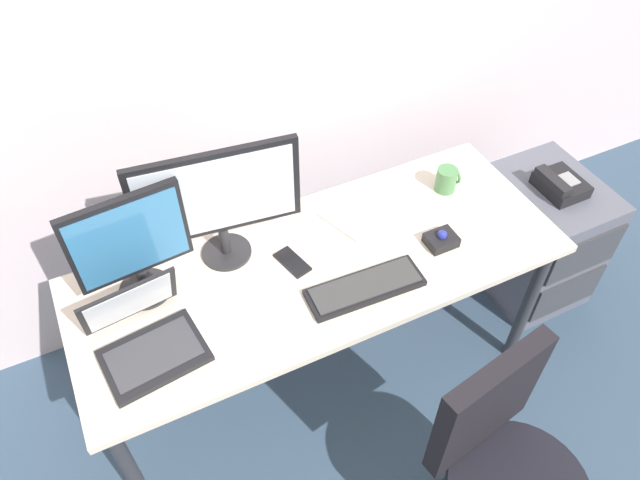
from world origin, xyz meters
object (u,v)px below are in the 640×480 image
Objects in this scene: desk_phone at (560,184)px; laptop at (145,336)px; paper_notepad at (350,218)px; keyboard at (365,287)px; monitor_main at (218,199)px; trackball_mouse at (441,239)px; coffee_mug at (447,179)px; file_cabinet at (537,238)px; monitor_side at (131,244)px; cell_phone at (292,262)px.

laptop is at bearing -177.00° from desk_phone.
laptop is 0.87m from paper_notepad.
keyboard is 0.35m from paper_notepad.
trackball_mouse is (0.73, -0.30, -0.25)m from monitor_main.
file_cabinet is at bearing -10.55° from coffee_mug.
trackball_mouse reaches higher than file_cabinet.
laptop is (-0.73, 0.10, 0.04)m from keyboard.
file_cabinet is at bearing -6.01° from monitor_main.
desk_phone is at bearing 3.00° from laptop.
trackball_mouse reaches higher than desk_phone.
paper_notepad is (-0.43, 0.01, -0.04)m from coffee_mug.
keyboard is (-1.07, -0.21, 0.45)m from file_cabinet.
monitor_side is (-0.31, -0.04, -0.04)m from monitor_main.
file_cabinet is at bearing -6.71° from paper_notepad.
paper_notepad is 1.46× the size of cell_phone.
file_cabinet is 1.32m from cell_phone.
coffee_mug is (0.54, 0.31, 0.04)m from keyboard.
keyboard is at bearing -44.62° from monitor_main.
monitor_main reaches higher than file_cabinet.
desk_phone is 1.49m from monitor_main.
trackball_mouse is (1.08, -0.04, -0.03)m from laptop.
cell_phone is at bearing -36.79° from monitor_main.
cell_phone is at bearing 163.99° from trackball_mouse.
monitor_main is (-1.44, 0.15, 0.71)m from file_cabinet.
laptop is 1.29m from coffee_mug.
desk_phone is at bearing -6.70° from monitor_main.
cell_phone is (0.20, -0.15, -0.27)m from monitor_main.
trackball_mouse is 0.77× the size of cell_phone.
keyboard is at bearing -168.75° from file_cabinet.
desk_phone is 1.78m from monitor_side.
laptop is at bearing 177.54° from cell_phone.
monitor_main is 0.31m from monitor_side.
monitor_main reaches higher than trackball_mouse.
monitor_main reaches higher than cell_phone.
paper_notepad is (0.48, -0.04, -0.26)m from monitor_main.
monitor_side is at bearing 154.36° from keyboard.
monitor_main is 3.96× the size of cell_phone.
file_cabinet is 3.04× the size of paper_notepad.
laptop is at bearing 178.12° from trackball_mouse.
monitor_main is at bearing 173.30° from desk_phone.
paper_notepad is (-0.96, 0.11, 0.44)m from file_cabinet.
monitor_side is 1.23m from coffee_mug.
file_cabinet is at bearing -14.63° from cell_phone.
keyboard is at bearing -65.74° from cell_phone.
monitor_side is at bearing 175.78° from desk_phone.
file_cabinet is 0.73m from coffee_mug.
monitor_main is at bearing 128.86° from cell_phone.
desk_phone is at bearing -116.78° from file_cabinet.
cell_phone is (-1.25, 0.01, 0.44)m from file_cabinet.
cell_phone is at bearing 11.89° from laptop.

